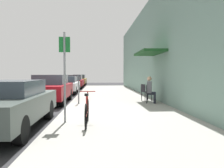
{
  "coord_description": "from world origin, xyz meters",
  "views": [
    {
      "loc": [
        1.35,
        -9.02,
        1.52
      ],
      "look_at": [
        2.27,
        5.17,
        0.88
      ],
      "focal_mm": 35.74,
      "sensor_mm": 36.0,
      "label": 1
    }
  ],
  "objects_px": {
    "street_sign": "(65,70)",
    "parked_car_0": "(8,104)",
    "seated_patron_0": "(151,89)",
    "parking_meter": "(79,87)",
    "cafe_chair_1": "(145,91)",
    "parked_car_2": "(66,84)",
    "cafe_chair_0": "(149,93)",
    "parked_car_4": "(79,80)",
    "parked_car_1": "(51,89)",
    "parked_car_3": "(74,81)",
    "bicycle_0": "(87,112)"
  },
  "relations": [
    {
      "from": "parked_car_1",
      "to": "parked_car_4",
      "type": "height_order",
      "value": "parked_car_1"
    },
    {
      "from": "parked_car_0",
      "to": "seated_patron_0",
      "type": "height_order",
      "value": "seated_patron_0"
    },
    {
      "from": "parking_meter",
      "to": "cafe_chair_1",
      "type": "relative_size",
      "value": 1.52
    },
    {
      "from": "street_sign",
      "to": "bicycle_0",
      "type": "height_order",
      "value": "street_sign"
    },
    {
      "from": "parked_car_3",
      "to": "seated_patron_0",
      "type": "bearing_deg",
      "value": -69.33
    },
    {
      "from": "parked_car_0",
      "to": "cafe_chair_0",
      "type": "bearing_deg",
      "value": 41.19
    },
    {
      "from": "parked_car_0",
      "to": "parked_car_4",
      "type": "distance_m",
      "value": 23.64
    },
    {
      "from": "parked_car_0",
      "to": "street_sign",
      "type": "relative_size",
      "value": 1.69
    },
    {
      "from": "parked_car_1",
      "to": "seated_patron_0",
      "type": "bearing_deg",
      "value": -14.48
    },
    {
      "from": "cafe_chair_0",
      "to": "street_sign",
      "type": "bearing_deg",
      "value": -130.23
    },
    {
      "from": "cafe_chair_0",
      "to": "seated_patron_0",
      "type": "xyz_separation_m",
      "value": [
        0.06,
        -0.02,
        0.19
      ]
    },
    {
      "from": "parking_meter",
      "to": "cafe_chair_1",
      "type": "xyz_separation_m",
      "value": [
        3.38,
        0.92,
        -0.26
      ]
    },
    {
      "from": "parked_car_2",
      "to": "cafe_chair_0",
      "type": "height_order",
      "value": "parked_car_2"
    },
    {
      "from": "parked_car_3",
      "to": "parked_car_4",
      "type": "bearing_deg",
      "value": 90.0
    },
    {
      "from": "parking_meter",
      "to": "parked_car_2",
      "type": "bearing_deg",
      "value": 102.29
    },
    {
      "from": "street_sign",
      "to": "parked_car_0",
      "type": "bearing_deg",
      "value": -170.21
    },
    {
      "from": "parked_car_1",
      "to": "parked_car_0",
      "type": "bearing_deg",
      "value": -90.0
    },
    {
      "from": "bicycle_0",
      "to": "parked_car_1",
      "type": "bearing_deg",
      "value": 110.65
    },
    {
      "from": "cafe_chair_1",
      "to": "parked_car_0",
      "type": "bearing_deg",
      "value": -133.21
    },
    {
      "from": "parked_car_1",
      "to": "parked_car_3",
      "type": "relative_size",
      "value": 1.0
    },
    {
      "from": "street_sign",
      "to": "bicycle_0",
      "type": "bearing_deg",
      "value": -29.9
    },
    {
      "from": "parked_car_2",
      "to": "parked_car_3",
      "type": "bearing_deg",
      "value": 90.0
    },
    {
      "from": "bicycle_0",
      "to": "seated_patron_0",
      "type": "relative_size",
      "value": 1.33
    },
    {
      "from": "parked_car_0",
      "to": "cafe_chair_1",
      "type": "xyz_separation_m",
      "value": [
        4.93,
        5.25,
        -0.09
      ]
    },
    {
      "from": "parked_car_4",
      "to": "cafe_chair_1",
      "type": "distance_m",
      "value": 19.03
    },
    {
      "from": "parked_car_4",
      "to": "seated_patron_0",
      "type": "distance_m",
      "value": 19.97
    },
    {
      "from": "parked_car_4",
      "to": "parking_meter",
      "type": "xyz_separation_m",
      "value": [
        1.55,
        -19.3,
        0.15
      ]
    },
    {
      "from": "street_sign",
      "to": "cafe_chair_1",
      "type": "distance_m",
      "value": 6.15
    },
    {
      "from": "parked_car_1",
      "to": "bicycle_0",
      "type": "relative_size",
      "value": 2.57
    },
    {
      "from": "parking_meter",
      "to": "seated_patron_0",
      "type": "xyz_separation_m",
      "value": [
        3.44,
        -0.03,
        -0.07
      ]
    },
    {
      "from": "parked_car_0",
      "to": "cafe_chair_1",
      "type": "bearing_deg",
      "value": 46.79
    },
    {
      "from": "cafe_chair_0",
      "to": "parked_car_1",
      "type": "bearing_deg",
      "value": 165.53
    },
    {
      "from": "street_sign",
      "to": "parking_meter",
      "type": "bearing_deg",
      "value": 89.3
    },
    {
      "from": "parked_car_2",
      "to": "bicycle_0",
      "type": "height_order",
      "value": "parked_car_2"
    },
    {
      "from": "bicycle_0",
      "to": "cafe_chair_0",
      "type": "distance_m",
      "value": 5.24
    },
    {
      "from": "parked_car_4",
      "to": "cafe_chair_0",
      "type": "bearing_deg",
      "value": -75.67
    },
    {
      "from": "parked_car_0",
      "to": "parked_car_2",
      "type": "relative_size",
      "value": 1.0
    },
    {
      "from": "parked_car_1",
      "to": "cafe_chair_1",
      "type": "relative_size",
      "value": 5.06
    },
    {
      "from": "parked_car_4",
      "to": "parked_car_1",
      "type": "bearing_deg",
      "value": -90.0
    },
    {
      "from": "parked_car_4",
      "to": "cafe_chair_0",
      "type": "height_order",
      "value": "parked_car_4"
    },
    {
      "from": "parked_car_2",
      "to": "seated_patron_0",
      "type": "distance_m",
      "value": 8.72
    },
    {
      "from": "parking_meter",
      "to": "street_sign",
      "type": "height_order",
      "value": "street_sign"
    },
    {
      "from": "parked_car_3",
      "to": "parked_car_4",
      "type": "relative_size",
      "value": 1.0
    },
    {
      "from": "parking_meter",
      "to": "parked_car_3",
      "type": "bearing_deg",
      "value": 96.7
    },
    {
      "from": "street_sign",
      "to": "parked_car_2",
      "type": "bearing_deg",
      "value": 97.63
    },
    {
      "from": "parked_car_4",
      "to": "street_sign",
      "type": "xyz_separation_m",
      "value": [
        1.5,
        -23.38,
        0.9
      ]
    },
    {
      "from": "bicycle_0",
      "to": "cafe_chair_0",
      "type": "height_order",
      "value": "bicycle_0"
    },
    {
      "from": "parking_meter",
      "to": "bicycle_0",
      "type": "relative_size",
      "value": 0.77
    },
    {
      "from": "parked_car_0",
      "to": "parked_car_3",
      "type": "height_order",
      "value": "parked_car_3"
    },
    {
      "from": "parked_car_0",
      "to": "street_sign",
      "type": "xyz_separation_m",
      "value": [
        1.5,
        0.26,
        0.93
      ]
    }
  ]
}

